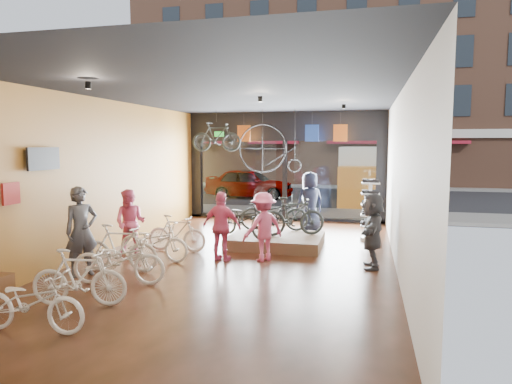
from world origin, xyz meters
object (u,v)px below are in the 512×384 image
(customer_0, at_px, (81,231))
(penny_farthing, at_px, (273,150))
(floor_bike_2, at_px, (119,260))
(customer_3, at_px, (263,227))
(floor_bike_0, at_px, (30,302))
(sunglasses_rack, at_px, (370,210))
(floor_bike_4, at_px, (154,242))
(customer_4, at_px, (310,202))
(display_bike_right, at_px, (274,213))
(floor_bike_3, at_px, (119,248))
(customer_5, at_px, (372,231))
(hung_bike, at_px, (216,137))
(display_bike_left, at_px, (244,219))
(display_bike_mid, at_px, (293,216))
(display_platform, at_px, (276,241))
(floor_bike_5, at_px, (177,233))
(customer_1, at_px, (130,223))
(floor_bike_1, at_px, (79,277))
(customer_2, at_px, (222,227))
(street_car, at_px, (249,183))
(box_truck, at_px, (364,176))

(customer_0, distance_m, penny_farthing, 7.11)
(floor_bike_2, height_order, customer_0, customer_0)
(customer_3, bearing_deg, floor_bike_0, 18.68)
(floor_bike_0, height_order, sunglasses_rack, sunglasses_rack)
(floor_bike_4, relative_size, customer_4, 0.92)
(display_bike_right, xyz_separation_m, customer_3, (0.19, -2.17, 0.00))
(customer_0, xyz_separation_m, penny_farthing, (2.65, 6.41, 1.58))
(floor_bike_3, bearing_deg, floor_bike_2, -155.25)
(customer_3, xyz_separation_m, customer_5, (2.43, -0.04, 0.03))
(floor_bike_4, xyz_separation_m, hung_bike, (-0.05, 4.73, 2.48))
(display_bike_left, height_order, display_bike_mid, display_bike_mid)
(display_platform, relative_size, customer_4, 1.30)
(floor_bike_5, relative_size, display_platform, 0.64)
(customer_5, bearing_deg, display_bike_mid, -130.65)
(customer_1, distance_m, penny_farthing, 5.54)
(floor_bike_1, xyz_separation_m, display_bike_left, (1.55, 4.73, 0.29))
(floor_bike_3, bearing_deg, display_bike_mid, -49.91)
(floor_bike_5, bearing_deg, display_platform, -64.40)
(floor_bike_3, height_order, customer_2, customer_2)
(street_car, relative_size, customer_2, 2.71)
(floor_bike_0, xyz_separation_m, penny_farthing, (1.65, 9.09, 2.06))
(box_truck, bearing_deg, customer_2, -105.58)
(display_platform, distance_m, customer_3, 1.63)
(display_bike_left, distance_m, customer_3, 1.35)
(display_bike_left, height_order, customer_5, customer_5)
(floor_bike_2, relative_size, customer_5, 1.09)
(floor_bike_2, height_order, floor_bike_4, floor_bike_2)
(customer_1, relative_size, penny_farthing, 0.80)
(customer_1, height_order, customer_2, customer_2)
(floor_bike_4, xyz_separation_m, customer_5, (4.87, 0.58, 0.37))
(display_bike_right, xyz_separation_m, customer_0, (-3.15, -4.21, 0.13))
(floor_bike_3, relative_size, display_bike_right, 0.90)
(customer_1, relative_size, hung_bike, 1.02)
(floor_bike_5, xyz_separation_m, customer_4, (2.93, 3.33, 0.46))
(customer_4, relative_size, penny_farthing, 0.92)
(floor_bike_1, xyz_separation_m, display_bike_mid, (2.75, 5.20, 0.33))
(floor_bike_3, distance_m, customer_1, 1.47)
(floor_bike_4, height_order, customer_2, customer_2)
(customer_5, relative_size, penny_farthing, 0.82)
(box_truck, distance_m, display_bike_mid, 9.49)
(street_car, height_order, penny_farthing, penny_farthing)
(floor_bike_2, bearing_deg, floor_bike_5, -9.12)
(display_bike_right, distance_m, customer_1, 3.89)
(customer_5, bearing_deg, customer_0, -72.38)
(floor_bike_3, bearing_deg, penny_farthing, -23.97)
(display_bike_mid, bearing_deg, floor_bike_5, 90.23)
(floor_bike_0, height_order, display_platform, floor_bike_0)
(customer_3, bearing_deg, customer_2, -30.69)
(display_bike_left, bearing_deg, floor_bike_5, 144.37)
(floor_bike_3, distance_m, floor_bike_5, 2.04)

